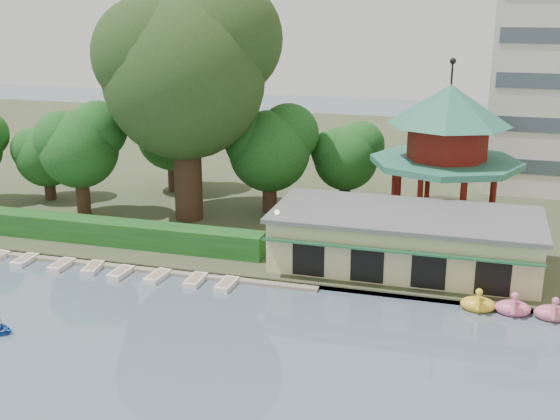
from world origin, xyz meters
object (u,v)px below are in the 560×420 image
at_px(pavilion, 447,142).
at_px(big_tree, 187,66).
at_px(dock, 94,261).
at_px(boathouse, 405,239).

relative_size(pavilion, big_tree, 0.68).
height_order(dock, boathouse, boathouse).
bearing_deg(dock, big_tree, 73.90).
bearing_deg(boathouse, big_tree, 161.66).
distance_m(dock, pavilion, 29.14).
height_order(boathouse, pavilion, pavilion).
bearing_deg(pavilion, dock, -148.34).
bearing_deg(pavilion, big_tree, -169.69).
xyz_separation_m(dock, boathouse, (22.00, 4.77, 2.25)).
distance_m(boathouse, pavilion, 11.43).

